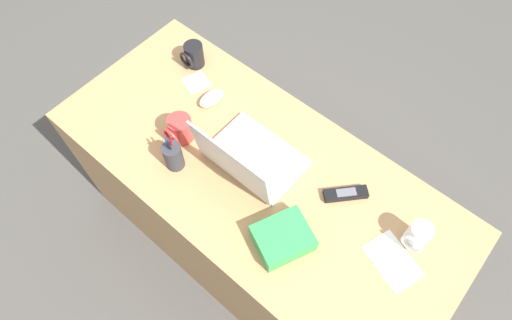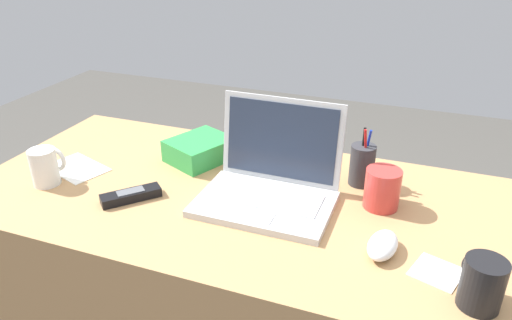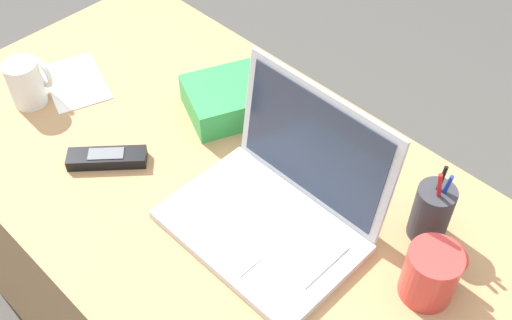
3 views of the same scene
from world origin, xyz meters
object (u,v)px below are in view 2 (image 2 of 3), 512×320
at_px(computer_mouse, 383,245).
at_px(snack_bag, 200,150).
at_px(coffee_mug_spare, 382,188).
at_px(laptop, 270,182).
at_px(pen_holder, 362,165).
at_px(cordless_phone, 131,195).
at_px(coffee_mug_tall, 482,282).
at_px(coffee_mug_white, 45,166).

xyz_separation_m(computer_mouse, snack_bag, (-0.58, 0.27, 0.01)).
distance_m(coffee_mug_spare, snack_bag, 0.55).
bearing_deg(laptop, pen_holder, 38.90).
relative_size(laptop, cordless_phone, 2.37).
bearing_deg(pen_holder, coffee_mug_spare, -55.35).
bearing_deg(snack_bag, computer_mouse, -25.24).
relative_size(coffee_mug_tall, coffee_mug_spare, 0.99).
distance_m(laptop, computer_mouse, 0.33).
distance_m(coffee_mug_spare, pen_holder, 0.12).
distance_m(cordless_phone, pen_holder, 0.62).
bearing_deg(computer_mouse, coffee_mug_tall, -19.59).
xyz_separation_m(laptop, computer_mouse, (0.30, -0.13, -0.03)).
distance_m(coffee_mug_tall, coffee_mug_spare, 0.37).
xyz_separation_m(cordless_phone, pen_holder, (0.54, 0.30, 0.05)).
xyz_separation_m(coffee_mug_tall, cordless_phone, (-0.83, 0.09, -0.04)).
height_order(coffee_mug_tall, cordless_phone, coffee_mug_tall).
xyz_separation_m(laptop, cordless_phone, (-0.34, -0.13, -0.04)).
height_order(cordless_phone, pen_holder, pen_holder).
height_order(coffee_mug_white, coffee_mug_tall, same).
height_order(computer_mouse, coffee_mug_tall, coffee_mug_tall).
bearing_deg(coffee_mug_white, snack_bag, 40.59).
bearing_deg(snack_bag, coffee_mug_white, -139.41).
bearing_deg(pen_holder, cordless_phone, -151.25).
distance_m(coffee_mug_white, coffee_mug_tall, 1.10).
bearing_deg(coffee_mug_tall, coffee_mug_spare, 126.87).
distance_m(coffee_mug_white, snack_bag, 0.43).
bearing_deg(coffee_mug_tall, laptop, 155.50).
bearing_deg(coffee_mug_white, computer_mouse, 0.44).
bearing_deg(cordless_phone, pen_holder, 28.75).
bearing_deg(coffee_mug_tall, coffee_mug_white, 175.31).
distance_m(coffee_mug_white, cordless_phone, 0.27).
bearing_deg(pen_holder, coffee_mug_white, -159.45).
distance_m(laptop, coffee_mug_spare, 0.28).
relative_size(coffee_mug_white, cordless_phone, 0.72).
bearing_deg(laptop, snack_bag, 152.26).
bearing_deg(pen_holder, laptop, -141.10).
xyz_separation_m(coffee_mug_white, coffee_mug_tall, (1.09, -0.09, -0.00)).
xyz_separation_m(coffee_mug_white, coffee_mug_spare, (0.87, 0.20, 0.00)).
distance_m(coffee_mug_tall, pen_holder, 0.49).
height_order(pen_holder, snack_bag, pen_holder).
relative_size(laptop, coffee_mug_white, 3.31).
bearing_deg(coffee_mug_spare, coffee_mug_tall, -53.13).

